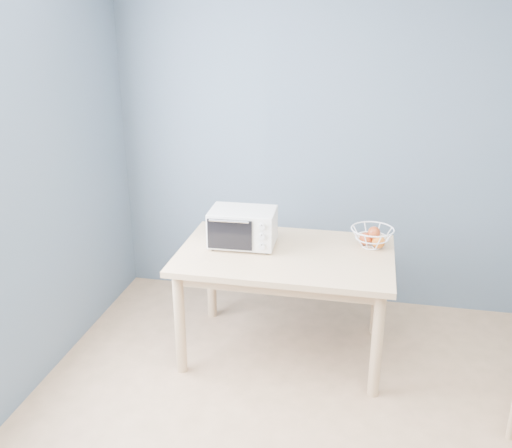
# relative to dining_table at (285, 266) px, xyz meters

# --- Properties ---
(room) EXTENTS (4.01, 4.51, 2.61)m
(room) POSITION_rel_dining_table_xyz_m (0.53, -1.38, 0.65)
(room) COLOR tan
(room) RESTS_ON ground
(dining_table) EXTENTS (1.40, 0.90, 0.75)m
(dining_table) POSITION_rel_dining_table_xyz_m (0.00, 0.00, 0.00)
(dining_table) COLOR tan
(dining_table) RESTS_ON ground
(toaster_oven) EXTENTS (0.44, 0.33, 0.25)m
(toaster_oven) POSITION_rel_dining_table_xyz_m (-0.32, 0.06, 0.23)
(toaster_oven) COLOR silver
(toaster_oven) RESTS_ON dining_table
(fruit_basket) EXTENTS (0.38, 0.38, 0.15)m
(fruit_basket) POSITION_rel_dining_table_xyz_m (0.55, 0.21, 0.17)
(fruit_basket) COLOR white
(fruit_basket) RESTS_ON dining_table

